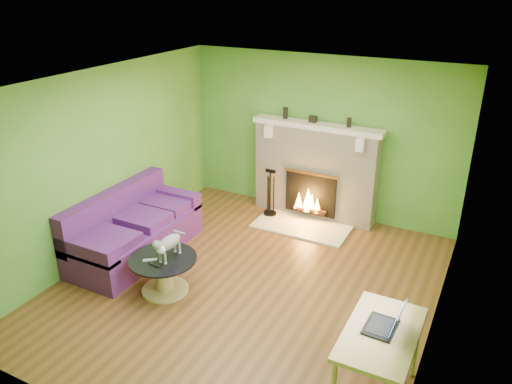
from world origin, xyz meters
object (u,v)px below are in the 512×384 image
at_px(cat, 169,245).
at_px(sofa, 132,230).
at_px(desk, 380,340).
at_px(coffee_table, 164,272).

bearing_deg(cat, sofa, 155.00).
bearing_deg(desk, cat, 167.89).
distance_m(coffee_table, desk, 2.91).
bearing_deg(sofa, cat, -26.55).
xyz_separation_m(coffee_table, cat, (0.08, 0.05, 0.38)).
height_order(coffee_table, cat, cat).
bearing_deg(sofa, coffee_table, -30.60).
relative_size(coffee_table, desk, 0.79).
height_order(sofa, coffee_table, sofa).
height_order(sofa, cat, sofa).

